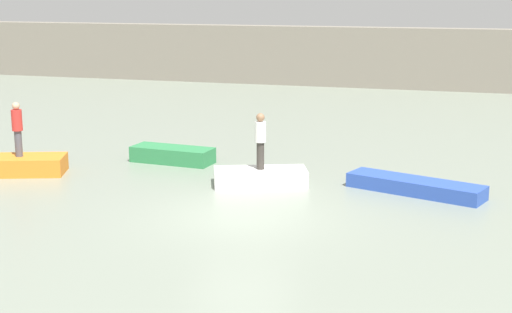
% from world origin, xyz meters
% --- Properties ---
extents(ground_plane, '(120.00, 120.00, 0.00)m').
position_xyz_m(ground_plane, '(0.00, 0.00, 0.00)').
color(ground_plane, gray).
extents(embankment_wall, '(80.00, 1.20, 3.41)m').
position_xyz_m(embankment_wall, '(0.00, 25.88, 1.71)').
color(embankment_wall, gray).
rests_on(embankment_wall, ground_plane).
extents(rowboat_orange, '(2.98, 2.09, 0.55)m').
position_xyz_m(rowboat_orange, '(-7.89, 2.19, 0.27)').
color(rowboat_orange, orange).
rests_on(rowboat_orange, ground_plane).
extents(rowboat_green, '(2.78, 1.22, 0.51)m').
position_xyz_m(rowboat_green, '(-3.98, 4.96, 0.26)').
color(rowboat_green, '#2D7F47').
rests_on(rowboat_green, ground_plane).
extents(rowboat_white, '(2.90, 2.00, 0.47)m').
position_xyz_m(rowboat_white, '(-0.42, 3.04, 0.23)').
color(rowboat_white, white).
rests_on(rowboat_white, ground_plane).
extents(rowboat_blue, '(3.95, 2.14, 0.40)m').
position_xyz_m(rowboat_blue, '(3.98, 3.38, 0.20)').
color(rowboat_blue, '#2B4CAD').
rests_on(rowboat_blue, ground_plane).
extents(person_red_shirt, '(0.32, 0.32, 1.68)m').
position_xyz_m(person_red_shirt, '(-7.89, 2.19, 1.48)').
color(person_red_shirt, '#4C4C56').
rests_on(person_red_shirt, rowboat_orange).
extents(person_white_shirt, '(0.32, 0.32, 1.64)m').
position_xyz_m(person_white_shirt, '(-0.42, 3.04, 1.38)').
color(person_white_shirt, '#38332D').
rests_on(person_white_shirt, rowboat_white).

